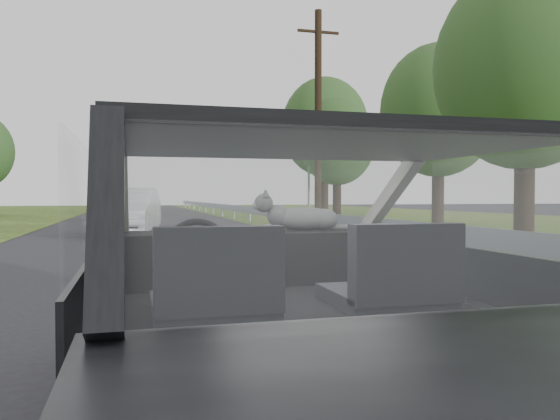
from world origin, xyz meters
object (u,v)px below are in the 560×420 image
subject_car (290,297)px  highway_sign (309,194)px  other_car (128,211)px  utility_pole (318,118)px  cat (304,217)px

subject_car → highway_sign: bearing=71.7°
other_car → utility_pole: 9.15m
cat → utility_pole: bearing=78.0°
highway_sign → utility_pole: bearing=-81.5°
highway_sign → utility_pole: size_ratio=0.30×
highway_sign → utility_pole: utility_pole is taller
cat → subject_car: bearing=-105.5°
cat → other_car: other_car is taller
other_car → utility_pole: (7.50, 3.75, 3.67)m
subject_car → utility_pole: size_ratio=0.45×
highway_sign → other_car: bearing=-119.9°
highway_sign → utility_pole: 4.46m
cat → other_car: bearing=101.8°
other_car → highway_sign: (8.13, 6.89, 0.57)m
subject_car → other_car: bearing=93.4°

